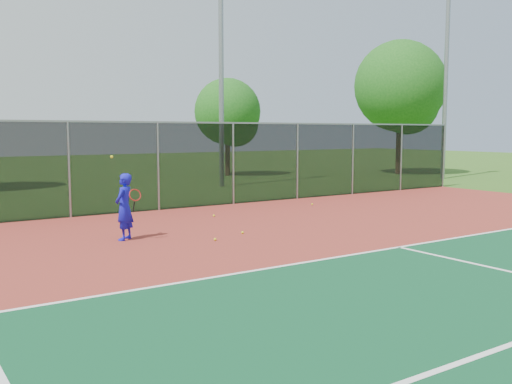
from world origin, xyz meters
The scene contains 12 objects.
ground centered at (0.00, 0.00, 0.00)m, with size 120.00×120.00×0.00m, color #2E5A19.
court_apron centered at (0.00, 2.00, 0.01)m, with size 30.00×20.00×0.02m, color maroon.
fence_back centered at (0.00, 12.00, 1.56)m, with size 30.00×0.06×3.03m.
tennis_player centered at (-2.95, 7.45, 0.85)m, with size 0.71×0.76×2.11m.
practice_ball_2 centered at (-1.14, 6.10, 0.06)m, with size 0.07×0.07×0.07m, color yellow.
practice_ball_3 centered at (5.20, 10.07, 0.06)m, with size 0.07×0.07×0.07m, color yellow.
practice_ball_5 centered at (0.80, 9.60, 0.06)m, with size 0.07×0.07×0.07m, color yellow.
practice_ball_6 centered at (-0.07, 6.53, 0.06)m, with size 0.07×0.07×0.07m, color yellow.
floodlight_n centered at (6.18, 18.28, 6.65)m, with size 0.90×0.40×11.76m.
floodlight_ne centered at (19.10, 15.24, 6.65)m, with size 0.90×0.40×11.76m.
tree_back_mid centered at (10.11, 24.03, 3.73)m, with size 4.05×4.05×5.94m.
tree_back_right centered at (19.74, 19.04, 5.27)m, with size 5.72×5.72×8.40m.
Camera 1 is at (-8.00, -5.98, 2.71)m, focal length 40.00 mm.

